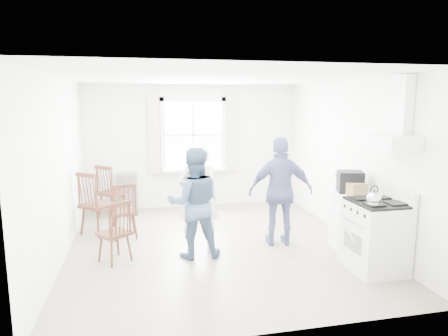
# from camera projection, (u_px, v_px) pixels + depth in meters

# --- Properties ---
(room_shell) EXTENTS (4.62, 5.12, 2.64)m
(room_shell) POSITION_uv_depth(u_px,v_px,m) (216.00, 164.00, 6.10)
(room_shell) COLOR gray
(room_shell) RESTS_ON ground
(window_assembly) EXTENTS (1.88, 0.24, 1.70)m
(window_assembly) POSITION_uv_depth(u_px,v_px,m) (194.00, 139.00, 8.44)
(window_assembly) COLOR white
(window_assembly) RESTS_ON room_shell
(range_hood) EXTENTS (0.45, 0.76, 0.94)m
(range_hood) POSITION_uv_depth(u_px,v_px,m) (393.00, 129.00, 5.14)
(range_hood) COLOR white
(range_hood) RESTS_ON room_shell
(shelf_unit) EXTENTS (0.40, 0.30, 0.80)m
(shelf_unit) POSITION_uv_depth(u_px,v_px,m) (127.00, 192.00, 8.21)
(shelf_unit) COLOR gray
(shelf_unit) RESTS_ON ground
(gas_stove) EXTENTS (0.68, 0.76, 1.12)m
(gas_stove) POSITION_uv_depth(u_px,v_px,m) (375.00, 235.00, 5.34)
(gas_stove) COLOR silver
(gas_stove) RESTS_ON ground
(kettle) EXTENTS (0.18, 0.18, 0.26)m
(kettle) POSITION_uv_depth(u_px,v_px,m) (374.00, 199.00, 5.04)
(kettle) COLOR silver
(kettle) RESTS_ON gas_stove
(low_cabinet) EXTENTS (0.50, 0.55, 0.90)m
(low_cabinet) POSITION_uv_depth(u_px,v_px,m) (353.00, 222.00, 6.03)
(low_cabinet) COLOR white
(low_cabinet) RESTS_ON ground
(stereo_stack) EXTENTS (0.44, 0.41, 0.32)m
(stereo_stack) POSITION_uv_depth(u_px,v_px,m) (350.00, 182.00, 5.99)
(stereo_stack) COLOR black
(stereo_stack) RESTS_ON low_cabinet
(cardboard_box) EXTENTS (0.30, 0.24, 0.18)m
(cardboard_box) POSITION_uv_depth(u_px,v_px,m) (356.00, 189.00, 5.85)
(cardboard_box) COLOR olive
(cardboard_box) RESTS_ON low_cabinet
(windsor_chair_a) EXTENTS (0.44, 0.44, 0.95)m
(windsor_chair_a) POSITION_uv_depth(u_px,v_px,m) (124.00, 205.00, 6.51)
(windsor_chair_a) COLOR #3F1F14
(windsor_chair_a) RESTS_ON ground
(windsor_chair_b) EXTENTS (0.64, 0.64, 1.10)m
(windsor_chair_b) POSITION_uv_depth(u_px,v_px,m) (91.00, 197.00, 6.67)
(windsor_chair_b) COLOR #3F1F14
(windsor_chair_b) RESTS_ON ground
(windsor_chair_c) EXTENTS (0.53, 0.53, 0.91)m
(windsor_chair_c) POSITION_uv_depth(u_px,v_px,m) (118.00, 225.00, 5.53)
(windsor_chair_c) COLOR #3F1F14
(windsor_chair_c) RESTS_ON ground
(person_left) EXTENTS (0.65, 0.65, 1.65)m
(person_left) POSITION_uv_depth(u_px,v_px,m) (198.00, 198.00, 5.93)
(person_left) COLOR white
(person_left) RESTS_ON ground
(person_mid) EXTENTS (0.82, 0.82, 1.61)m
(person_mid) POSITION_uv_depth(u_px,v_px,m) (194.00, 203.00, 5.75)
(person_mid) COLOR #405778
(person_mid) RESTS_ON ground
(person_right) EXTENTS (1.15, 1.15, 1.72)m
(person_right) POSITION_uv_depth(u_px,v_px,m) (281.00, 192.00, 6.23)
(person_right) COLOR navy
(person_right) RESTS_ON ground
(potted_plant) EXTENTS (0.19, 0.19, 0.33)m
(potted_plant) POSITION_uv_depth(u_px,v_px,m) (204.00, 160.00, 8.47)
(potted_plant) COLOR #2E682E
(potted_plant) RESTS_ON window_assembly
(windsor_chair_d) EXTENTS (0.61, 0.61, 1.05)m
(windsor_chair_d) POSITION_uv_depth(u_px,v_px,m) (107.00, 186.00, 7.69)
(windsor_chair_d) COLOR #3F1F14
(windsor_chair_d) RESTS_ON ground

